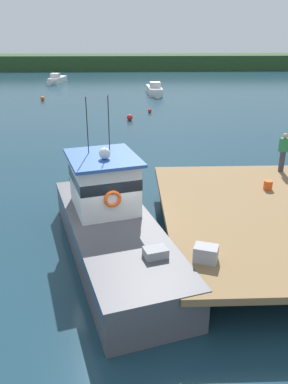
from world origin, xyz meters
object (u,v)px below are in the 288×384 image
at_px(crate_single_far, 206,254).
at_px(mooring_buoy_spare_mooring, 42,98).
at_px(bait_bucket, 268,185).
at_px(moored_boat_off_the_point, 155,90).
at_px(deckhand_by_the_boat, 283,152).
at_px(mooring_buoy_outer, 150,111).
at_px(mooring_buoy_inshore, 130,117).
at_px(main_fishing_boat, 110,221).
at_px(moored_boat_near_channel, 57,80).

height_order(crate_single_far, mooring_buoy_spare_mooring, crate_single_far).
distance_m(bait_bucket, moored_boat_off_the_point, 30.59).
xyz_separation_m(deckhand_by_the_boat, mooring_buoy_outer, (-4.52, 18.60, -1.90)).
xyz_separation_m(mooring_buoy_inshore, mooring_buoy_outer, (1.74, 3.01, -0.07)).
relative_size(mooring_buoy_spare_mooring, mooring_buoy_inshore, 0.92).
distance_m(moored_boat_off_the_point, mooring_buoy_spare_mooring, 12.00).
bearing_deg(mooring_buoy_outer, mooring_buoy_inshore, -120.01).
bearing_deg(crate_single_far, main_fishing_boat, 133.53).
xyz_separation_m(main_fishing_boat, bait_bucket, (5.78, 2.03, 0.36)).
relative_size(moored_boat_off_the_point, mooring_buoy_spare_mooring, 12.84).
relative_size(bait_bucket, moored_boat_off_the_point, 0.06).
relative_size(main_fishing_boat, bait_bucket, 29.16).
xyz_separation_m(bait_bucket, moored_boat_off_the_point, (-2.28, 30.49, -0.89)).
bearing_deg(crate_single_far, mooring_buoy_outer, 90.29).
distance_m(main_fishing_boat, deckhand_by_the_boat, 8.10).
bearing_deg(bait_bucket, mooring_buoy_spare_mooring, 117.00).
relative_size(moored_boat_off_the_point, mooring_buoy_inshore, 11.81).
bearing_deg(main_fishing_boat, moored_boat_off_the_point, 83.86).
bearing_deg(main_fishing_boat, bait_bucket, 19.34).
bearing_deg(bait_bucket, moored_boat_off_the_point, 94.28).
relative_size(moored_boat_near_channel, mooring_buoy_outer, 16.02).
relative_size(crate_single_far, deckhand_by_the_boat, 0.37).
bearing_deg(crate_single_far, moored_boat_off_the_point, 88.51).
xyz_separation_m(bait_bucket, moored_boat_near_channel, (-14.59, 40.58, -0.92)).
relative_size(moored_boat_near_channel, mooring_buoy_inshore, 11.20).
height_order(moored_boat_off_the_point, mooring_buoy_inshore, moored_boat_off_the_point).
relative_size(bait_bucket, mooring_buoy_spare_mooring, 0.79).
bearing_deg(bait_bucket, deckhand_by_the_boat, 58.42).
distance_m(main_fishing_boat, mooring_buoy_spare_mooring, 30.15).
bearing_deg(deckhand_by_the_boat, moored_boat_off_the_point, 96.95).
relative_size(crate_single_far, moored_boat_off_the_point, 0.11).
distance_m(moored_boat_off_the_point, mooring_buoy_inshore, 13.25).
distance_m(bait_bucket, deckhand_by_the_boat, 2.38).
xyz_separation_m(main_fishing_boat, mooring_buoy_outer, (2.46, 22.58, -0.84)).
bearing_deg(deckhand_by_the_boat, mooring_buoy_inshore, 111.87).
bearing_deg(mooring_buoy_inshore, mooring_buoy_spare_mooring, 132.53).
height_order(bait_bucket, mooring_buoy_inshore, bait_bucket).
height_order(mooring_buoy_spare_mooring, mooring_buoy_inshore, mooring_buoy_inshore).
bearing_deg(mooring_buoy_outer, moored_boat_off_the_point, 84.02).
height_order(main_fishing_boat, moored_boat_near_channel, main_fishing_boat).
distance_m(deckhand_by_the_boat, mooring_buoy_inshore, 16.90).
xyz_separation_m(moored_boat_near_channel, mooring_buoy_spare_mooring, (0.82, -13.54, -0.23)).
distance_m(crate_single_far, mooring_buoy_spare_mooring, 33.52).
xyz_separation_m(main_fishing_boat, deckhand_by_the_boat, (6.98, 3.98, 1.05)).
xyz_separation_m(moored_boat_near_channel, mooring_buoy_inshore, (9.53, -23.04, -0.21)).
bearing_deg(moored_boat_off_the_point, main_fishing_boat, -96.14).
distance_m(crate_single_far, mooring_buoy_inshore, 22.40).
bearing_deg(moored_boat_off_the_point, bait_bucket, -85.72).
xyz_separation_m(bait_bucket, mooring_buoy_outer, (-3.33, 20.55, -1.21)).
xyz_separation_m(main_fishing_boat, crate_single_far, (2.59, -2.72, 0.40)).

